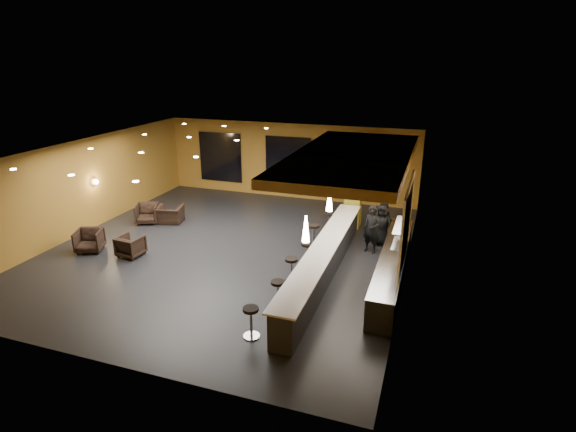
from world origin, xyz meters
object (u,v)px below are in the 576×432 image
(staff_c, at_px, (382,225))
(bar_stool_5, at_px, (329,220))
(bar_stool_2, at_px, (291,267))
(pendant_0, at_px, (306,229))
(prep_counter, at_px, (392,267))
(column, at_px, (354,184))
(armchair_a, at_px, (89,240))
(armchair_b, at_px, (131,246))
(staff_b, at_px, (384,223))
(armchair_c, at_px, (147,213))
(bar_stool_3, at_px, (307,251))
(bar_counter, at_px, (324,263))
(bar_stool_0, at_px, (251,318))
(pendant_1, at_px, (329,200))
(bar_stool_1, at_px, (278,290))
(armchair_d, at_px, (169,214))
(pendant_2, at_px, (346,179))
(staff_a, at_px, (372,229))
(bar_stool_4, at_px, (313,233))

(staff_c, relative_size, bar_stool_5, 1.74)
(staff_c, distance_m, bar_stool_5, 2.04)
(bar_stool_2, bearing_deg, pendant_0, -59.01)
(prep_counter, height_order, column, column)
(armchair_a, xyz_separation_m, armchair_b, (1.60, 0.13, -0.03))
(staff_b, height_order, armchair_c, staff_b)
(bar_stool_5, bearing_deg, bar_stool_3, -90.87)
(bar_counter, bearing_deg, bar_stool_2, -144.13)
(pendant_0, xyz_separation_m, bar_stool_0, (-0.89, -1.54, -1.84))
(prep_counter, bearing_deg, bar_stool_3, 176.93)
(armchair_c, height_order, bar_stool_5, bar_stool_5)
(pendant_1, height_order, bar_stool_1, pendant_1)
(prep_counter, distance_m, bar_stool_2, 3.05)
(armchair_b, bearing_deg, bar_stool_1, 169.88)
(armchair_d, bearing_deg, bar_stool_0, 122.37)
(bar_stool_3, bearing_deg, column, 79.67)
(bar_stool_1, bearing_deg, pendant_2, 81.58)
(column, xyz_separation_m, staff_a, (1.08, -2.24, -0.91))
(pendant_1, xyz_separation_m, bar_stool_3, (-0.72, 0.15, -1.85))
(bar_stool_4, bearing_deg, staff_b, 25.22)
(armchair_d, bearing_deg, pendant_0, 134.04)
(bar_stool_3, height_order, bar_stool_5, bar_stool_5)
(pendant_2, distance_m, bar_stool_1, 5.43)
(pendant_1, distance_m, bar_stool_5, 3.58)
(armchair_c, distance_m, bar_stool_5, 7.36)
(column, bearing_deg, pendant_2, -90.00)
(bar_counter, height_order, staff_c, staff_c)
(armchair_a, bearing_deg, armchair_c, 63.09)
(prep_counter, relative_size, bar_stool_1, 7.78)
(column, xyz_separation_m, bar_stool_5, (-0.68, -1.09, -1.20))
(prep_counter, distance_m, staff_b, 2.82)
(column, height_order, armchair_b, column)
(bar_stool_4, bearing_deg, bar_stool_5, 79.98)
(column, height_order, staff_a, column)
(pendant_0, bearing_deg, pendant_2, 90.00)
(prep_counter, xyz_separation_m, bar_stool_5, (-2.68, 3.01, 0.12))
(armchair_d, height_order, bar_stool_4, bar_stool_4)
(staff_b, bearing_deg, bar_counter, -115.25)
(pendant_2, distance_m, armchair_c, 8.20)
(column, relative_size, staff_a, 2.08)
(bar_counter, bearing_deg, prep_counter, 14.04)
(armchair_d, relative_size, bar_stool_2, 1.33)
(bar_counter, height_order, armchair_d, bar_counter)
(staff_c, relative_size, bar_stool_4, 1.79)
(armchair_b, height_order, armchair_c, armchair_c)
(pendant_1, relative_size, staff_a, 0.42)
(pendant_2, distance_m, armchair_b, 7.73)
(armchair_a, xyz_separation_m, bar_stool_4, (7.26, 2.82, 0.14))
(armchair_b, relative_size, armchair_d, 0.76)
(pendant_0, xyz_separation_m, armchair_d, (-7.12, 4.65, -2.01))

